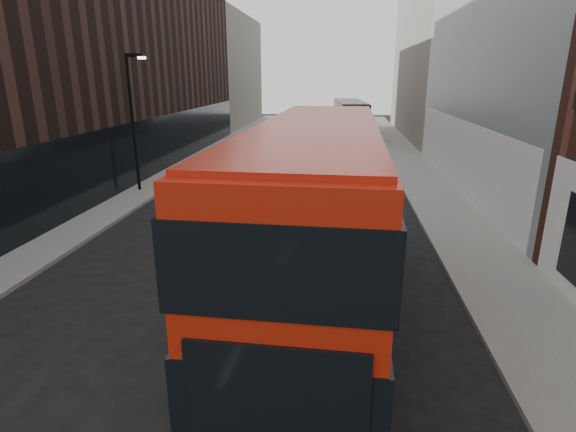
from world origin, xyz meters
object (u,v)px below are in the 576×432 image
(street_lamp, at_px, (134,114))
(red_bus, at_px, (317,211))
(grey_bus, at_px, (350,118))
(car_c, at_px, (348,144))
(car_a, at_px, (297,210))
(car_b, at_px, (337,160))

(street_lamp, bearing_deg, red_bus, -49.29)
(grey_bus, xyz_separation_m, car_c, (-0.26, -8.92, -1.26))
(street_lamp, height_order, car_a, street_lamp)
(car_c, bearing_deg, car_b, -95.35)
(car_a, distance_m, car_c, 19.24)
(grey_bus, height_order, car_c, grey_bus)
(red_bus, xyz_separation_m, car_b, (0.43, 18.87, -2.06))
(red_bus, height_order, car_a, red_bus)
(grey_bus, relative_size, car_b, 2.58)
(car_c, bearing_deg, red_bus, -91.87)
(car_a, xyz_separation_m, car_c, (2.43, 19.09, 0.06))
(red_bus, xyz_separation_m, car_c, (1.24, 26.35, -2.08))
(car_c, bearing_deg, car_a, -96.43)
(car_b, bearing_deg, grey_bus, 93.53)
(red_bus, bearing_deg, car_a, 101.13)
(car_b, distance_m, car_c, 7.52)
(red_bus, distance_m, car_a, 7.66)
(car_a, bearing_deg, car_b, 85.28)
(red_bus, bearing_deg, car_b, 90.51)
(car_c, bearing_deg, street_lamp, -127.26)
(car_a, height_order, car_c, car_c)
(street_lamp, xyz_separation_m, grey_bus, (11.65, 23.46, -2.21))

